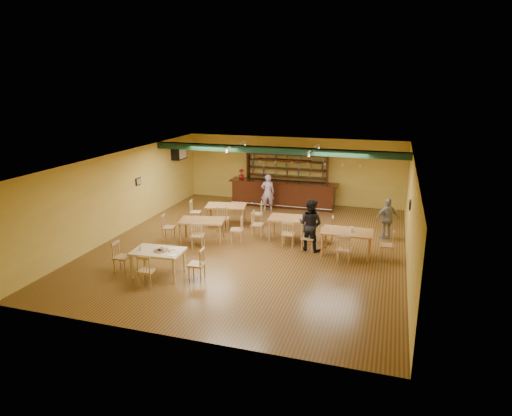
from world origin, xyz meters
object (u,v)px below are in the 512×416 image
(dining_table_b, at_px, (292,229))
(near_table, at_px, (159,263))
(dining_table_a, at_px, (226,215))
(dining_table_d, at_px, (346,243))
(dining_table_c, at_px, (202,230))
(patron_right_a, at_px, (310,225))
(patron_bar, at_px, (268,192))
(bar_counter, at_px, (283,194))

(dining_table_b, distance_m, near_table, 5.10)
(dining_table_a, xyz_separation_m, dining_table_b, (2.85, -0.96, 0.01))
(dining_table_d, bearing_deg, dining_table_c, -178.15)
(dining_table_a, distance_m, dining_table_d, 5.21)
(dining_table_b, xyz_separation_m, patron_right_a, (0.80, -0.80, 0.48))
(dining_table_a, xyz_separation_m, near_table, (-0.13, -5.10, -0.00))
(dining_table_b, height_order, patron_bar, patron_bar)
(bar_counter, xyz_separation_m, dining_table_c, (-1.61, -5.28, -0.18))
(near_table, relative_size, patron_bar, 0.90)
(patron_right_a, bearing_deg, patron_bar, -40.81)
(dining_table_c, height_order, near_table, dining_table_c)
(bar_counter, height_order, near_table, bar_counter)
(near_table, distance_m, patron_bar, 7.61)
(near_table, height_order, patron_bar, patron_bar)
(dining_table_b, xyz_separation_m, dining_table_d, (2.01, -0.91, 0.00))
(dining_table_d, relative_size, near_table, 1.12)
(dining_table_c, xyz_separation_m, near_table, (-0.02, -3.06, -0.00))
(dining_table_a, relative_size, patron_right_a, 0.88)
(dining_table_a, distance_m, near_table, 5.10)
(near_table, xyz_separation_m, patron_bar, (1.14, 7.51, 0.41))
(near_table, relative_size, patron_right_a, 0.82)
(dining_table_c, bearing_deg, bar_counter, 61.40)
(dining_table_a, height_order, dining_table_b, dining_table_b)
(dining_table_d, bearing_deg, dining_table_a, 158.82)
(bar_counter, height_order, dining_table_a, bar_counter)
(dining_table_d, bearing_deg, patron_bar, 131.81)
(dining_table_c, distance_m, dining_table_d, 4.97)
(dining_table_a, bearing_deg, dining_table_c, -104.59)
(dining_table_c, xyz_separation_m, dining_table_d, (4.97, 0.17, 0.02))
(dining_table_b, relative_size, patron_bar, 1.00)
(bar_counter, bearing_deg, near_table, -101.07)
(dining_table_a, distance_m, dining_table_b, 3.01)
(dining_table_b, bearing_deg, patron_bar, 114.87)
(dining_table_a, bearing_deg, dining_table_d, -32.65)
(dining_table_d, height_order, near_table, dining_table_d)
(bar_counter, relative_size, dining_table_d, 3.02)
(dining_table_b, distance_m, dining_table_d, 2.21)
(dining_table_b, xyz_separation_m, dining_table_c, (-2.95, -1.08, -0.01))
(bar_counter, bearing_deg, patron_bar, -120.66)
(dining_table_c, height_order, dining_table_d, dining_table_d)
(dining_table_d, height_order, patron_right_a, patron_right_a)
(dining_table_a, bearing_deg, patron_right_a, -37.41)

